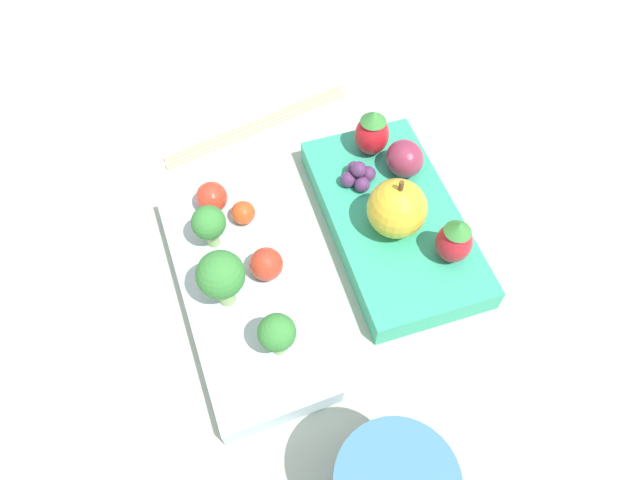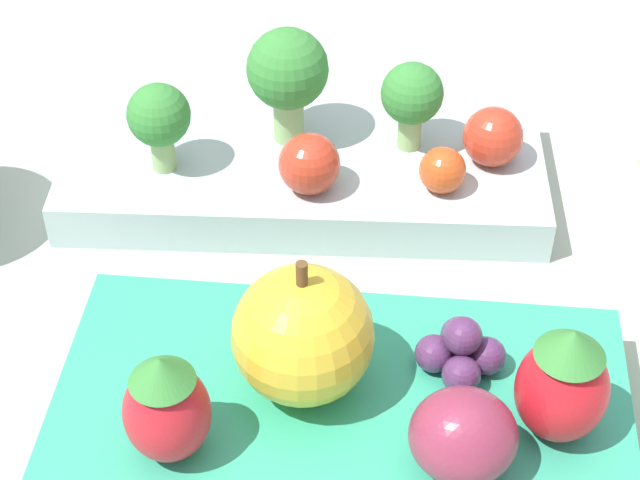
{
  "view_description": "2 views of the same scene",
  "coord_description": "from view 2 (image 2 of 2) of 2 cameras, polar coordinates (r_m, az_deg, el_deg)",
  "views": [
    {
      "loc": [
        -0.25,
        0.09,
        0.44
      ],
      "look_at": [
        0.0,
        -0.0,
        0.04
      ],
      "focal_mm": 32.0,
      "sensor_mm": 36.0,
      "label": 1
    },
    {
      "loc": [
        0.02,
        -0.33,
        0.33
      ],
      "look_at": [
        0.0,
        -0.0,
        0.04
      ],
      "focal_mm": 60.0,
      "sensor_mm": 36.0,
      "label": 2
    }
  ],
  "objects": [
    {
      "name": "ground_plane",
      "position": [
        0.47,
        -0.21,
        -2.83
      ],
      "size": [
        4.0,
        4.0,
        0.0
      ],
      "primitive_type": "plane",
      "color": "#ADB7A3"
    },
    {
      "name": "plum",
      "position": [
        0.37,
        7.64,
        -10.32
      ],
      "size": [
        0.04,
        0.03,
        0.03
      ],
      "color": "#892D47",
      "rests_on": "bento_box_fruit"
    },
    {
      "name": "apple",
      "position": [
        0.38,
        -1.55,
        -5.06
      ],
      "size": [
        0.05,
        0.05,
        0.06
      ],
      "color": "gold",
      "rests_on": "bento_box_fruit"
    },
    {
      "name": "grape_cluster",
      "position": [
        0.4,
        7.52,
        -5.89
      ],
      "size": [
        0.03,
        0.03,
        0.02
      ],
      "color": "#562D5B",
      "rests_on": "bento_box_fruit"
    },
    {
      "name": "strawberry_1",
      "position": [
        0.38,
        12.83,
        -7.48
      ],
      "size": [
        0.03,
        0.03,
        0.05
      ],
      "color": "red",
      "rests_on": "bento_box_fruit"
    },
    {
      "name": "broccoli_floret_2",
      "position": [
        0.5,
        4.93,
        7.63
      ],
      "size": [
        0.03,
        0.03,
        0.04
      ],
      "color": "#93B770",
      "rests_on": "bento_box_savoury"
    },
    {
      "name": "bento_box_savoury",
      "position": [
        0.51,
        -0.89,
        3.63
      ],
      "size": [
        0.23,
        0.1,
        0.02
      ],
      "color": "silver",
      "rests_on": "ground_plane"
    },
    {
      "name": "broccoli_floret_0",
      "position": [
        0.5,
        -1.74,
        8.9
      ],
      "size": [
        0.04,
        0.04,
        0.06
      ],
      "color": "#93B770",
      "rests_on": "bento_box_savoury"
    },
    {
      "name": "bento_box_fruit",
      "position": [
        0.4,
        1.14,
        -9.58
      ],
      "size": [
        0.22,
        0.12,
        0.03
      ],
      "color": "#33A87F",
      "rests_on": "ground_plane"
    },
    {
      "name": "cherry_tomato_2",
      "position": [
        0.5,
        9.21,
        5.46
      ],
      "size": [
        0.03,
        0.03,
        0.03
      ],
      "color": "red",
      "rests_on": "bento_box_savoury"
    },
    {
      "name": "cherry_tomato_1",
      "position": [
        0.48,
        6.55,
        3.72
      ],
      "size": [
        0.02,
        0.02,
        0.02
      ],
      "color": "#DB4C1E",
      "rests_on": "bento_box_savoury"
    },
    {
      "name": "strawberry_0",
      "position": [
        0.37,
        -8.2,
        -8.81
      ],
      "size": [
        0.03,
        0.03,
        0.05
      ],
      "color": "red",
      "rests_on": "bento_box_fruit"
    },
    {
      "name": "cherry_tomato_0",
      "position": [
        0.48,
        -0.57,
        4.08
      ],
      "size": [
        0.03,
        0.03,
        0.03
      ],
      "color": "red",
      "rests_on": "bento_box_savoury"
    },
    {
      "name": "broccoli_floret_1",
      "position": [
        0.49,
        -8.58,
        6.45
      ],
      "size": [
        0.03,
        0.03,
        0.04
      ],
      "color": "#93B770",
      "rests_on": "bento_box_savoury"
    }
  ]
}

